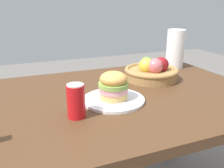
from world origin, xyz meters
name	(u,v)px	position (x,y,z in m)	size (l,w,h in m)	color
dining_table	(112,115)	(0.00, 0.00, 0.65)	(1.40, 0.90, 0.75)	#4C301C
plate	(113,100)	(-0.02, -0.07, 0.76)	(0.26, 0.26, 0.01)	white
sandwich	(113,85)	(-0.02, -0.07, 0.82)	(0.13, 0.13, 0.12)	#DBAD60
soda_can	(76,101)	(-0.20, -0.15, 0.81)	(0.07, 0.07, 0.13)	red
fruit_basket	(152,71)	(0.29, 0.14, 0.80)	(0.29, 0.29, 0.12)	#9E7542
paper_towel_roll	(175,49)	(0.55, 0.30, 0.87)	(0.11, 0.11, 0.24)	white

